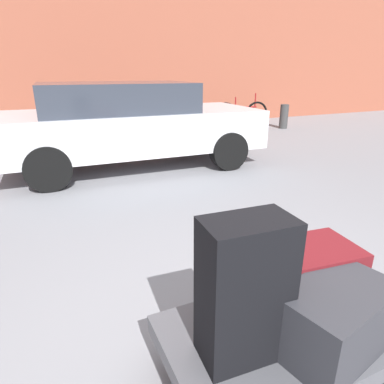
# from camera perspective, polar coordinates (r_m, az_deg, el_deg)

# --- Properties ---
(ground_plane) EXTENTS (60.00, 60.00, 0.00)m
(ground_plane) POSITION_cam_1_polar(r_m,az_deg,el_deg) (2.16, 15.13, -28.21)
(ground_plane) COLOR gray
(luggage_cart) EXTENTS (1.28, 0.77, 0.34)m
(luggage_cart) POSITION_cam_1_polar(r_m,az_deg,el_deg) (1.97, 15.89, -22.96)
(luggage_cart) COLOR #4C4C51
(luggage_cart) RESTS_ON ground_plane
(suitcase_black_rear_left) EXTENTS (0.41, 0.26, 0.69)m
(suitcase_black_rear_left) POSITION_cam_1_polar(r_m,az_deg,el_deg) (1.54, 9.05, -16.45)
(suitcase_black_rear_left) COLOR black
(suitcase_black_rear_left) RESTS_ON luggage_cart
(duffel_bag_maroon_stacked_top) EXTENTS (0.59, 0.41, 0.35)m
(duffel_bag_maroon_stacked_top) POSITION_cam_1_polar(r_m,az_deg,el_deg) (2.03, 18.87, -13.31)
(duffel_bag_maroon_stacked_top) COLOR maroon
(duffel_bag_maroon_stacked_top) RESTS_ON luggage_cart
(duffel_bag_charcoal_center) EXTENTS (0.62, 0.46, 0.33)m
(duffel_bag_charcoal_center) POSITION_cam_1_polar(r_m,az_deg,el_deg) (1.79, 23.35, -19.35)
(duffel_bag_charcoal_center) COLOR #2D2D33
(duffel_bag_charcoal_center) RESTS_ON luggage_cart
(parked_car) EXTENTS (4.36, 2.05, 1.42)m
(parked_car) POSITION_cam_1_polar(r_m,az_deg,el_deg) (5.89, -10.69, 11.61)
(parked_car) COLOR silver
(parked_car) RESTS_ON ground_plane
(bicycle_leaning) EXTENTS (1.75, 0.32, 0.96)m
(bicycle_leaning) POSITION_cam_1_polar(r_m,az_deg,el_deg) (10.50, 8.45, 13.19)
(bicycle_leaning) COLOR black
(bicycle_leaning) RESTS_ON ground_plane
(bollard_kerb_near) EXTENTS (0.24, 0.24, 0.69)m
(bollard_kerb_near) POSITION_cam_1_polar(r_m,az_deg,el_deg) (8.64, -1.28, 11.75)
(bollard_kerb_near) COLOR #383838
(bollard_kerb_near) RESTS_ON ground_plane
(bollard_kerb_mid) EXTENTS (0.24, 0.24, 0.69)m
(bollard_kerb_mid) POSITION_cam_1_polar(r_m,az_deg,el_deg) (9.34, 7.56, 12.22)
(bollard_kerb_mid) COLOR #383838
(bollard_kerb_mid) RESTS_ON ground_plane
(bollard_kerb_far) EXTENTS (0.24, 0.24, 0.69)m
(bollard_kerb_far) POSITION_cam_1_polar(r_m,az_deg,el_deg) (10.29, 15.51, 12.40)
(bollard_kerb_far) COLOR #383838
(bollard_kerb_far) RESTS_ON ground_plane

